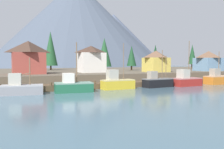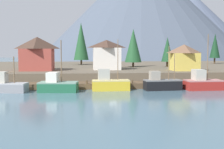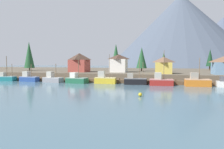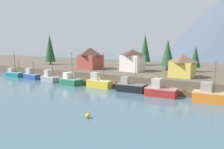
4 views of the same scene
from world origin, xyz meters
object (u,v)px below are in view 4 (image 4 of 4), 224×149
object	(u,v)px
fishing_boat_teal	(14,74)
conifer_near_right	(168,53)
channel_buoy	(88,116)
fishing_boat_orange	(211,96)
fishing_boat_yellow	(99,83)
conifer_mid_left	(195,57)
house_white	(132,60)
fishing_boat_black	(130,87)
conifer_near_left	(145,48)
fishing_boat_red	(161,90)
conifer_back_right	(50,48)
fishing_boat_blue	(32,75)
fishing_boat_grey	(50,78)
house_red	(90,58)
house_yellow	(182,66)
fishing_boat_green	(71,80)

from	to	relation	value
fishing_boat_teal	conifer_near_right	world-z (taller)	conifer_near_right
channel_buoy	fishing_boat_orange	bearing A→B (deg)	55.53
fishing_boat_yellow	conifer_mid_left	distance (m)	30.55
fishing_boat_orange	house_white	world-z (taller)	house_white
fishing_boat_black	fishing_boat_orange	bearing A→B (deg)	-5.42
fishing_boat_black	conifer_near_left	xyz separation A→B (m)	(-14.18, 38.17, 8.31)
fishing_boat_red	conifer_back_right	bearing A→B (deg)	157.15
fishing_boat_red	house_white	size ratio (longest dim) A/B	1.46
fishing_boat_yellow	fishing_boat_blue	bearing A→B (deg)	178.02
conifer_mid_left	conifer_near_right	bearing A→B (deg)	174.03
fishing_boat_yellow	conifer_back_right	bearing A→B (deg)	151.57
fishing_boat_grey	fishing_boat_blue	bearing A→B (deg)	-174.23
fishing_boat_teal	channel_buoy	bearing A→B (deg)	-26.35
fishing_boat_grey	channel_buoy	size ratio (longest dim) A/B	9.40
house_red	fishing_boat_red	bearing A→B (deg)	-26.50
fishing_boat_red	house_yellow	size ratio (longest dim) A/B	1.67
fishing_boat_red	channel_buoy	size ratio (longest dim) A/B	13.69
fishing_boat_black	channel_buoy	xyz separation A→B (m)	(3.53, -19.03, -0.74)
fishing_boat_grey	channel_buoy	world-z (taller)	fishing_boat_grey
fishing_boat_black	house_red	distance (m)	28.01
fishing_boat_teal	fishing_boat_orange	distance (m)	59.96
conifer_mid_left	fishing_boat_orange	bearing A→B (deg)	-71.41
fishing_boat_teal	fishing_boat_black	bearing A→B (deg)	-4.29
conifer_near_right	conifer_mid_left	world-z (taller)	conifer_near_right
fishing_boat_blue	fishing_boat_yellow	distance (m)	25.78
fishing_boat_green	house_red	distance (m)	17.06
fishing_boat_green	fishing_boat_red	size ratio (longest dim) A/B	0.88
house_white	fishing_boat_red	bearing A→B (deg)	-47.41
fishing_boat_teal	fishing_boat_yellow	world-z (taller)	fishing_boat_yellow
house_white	conifer_near_left	xyz separation A→B (m)	(-5.94, 21.75, 3.54)
conifer_near_left	conifer_near_right	xyz separation A→B (m)	(13.50, -12.31, -1.43)
fishing_boat_grey	house_yellow	xyz separation A→B (m)	(33.77, 12.13, 4.25)
fishing_boat_orange	house_yellow	distance (m)	15.29
house_red	fishing_boat_orange	bearing A→B (deg)	-20.67
fishing_boat_black	conifer_near_left	size ratio (longest dim) A/B	0.61
fishing_boat_grey	house_red	bearing A→B (deg)	88.91
fishing_boat_green	fishing_boat_teal	bearing A→B (deg)	-174.59
fishing_boat_yellow	fishing_boat_orange	bearing A→B (deg)	-2.93
conifer_back_right	channel_buoy	world-z (taller)	conifer_back_right
fishing_boat_yellow	house_yellow	bearing A→B (deg)	32.41
house_yellow	conifer_mid_left	size ratio (longest dim) A/B	0.75
fishing_boat_grey	house_red	distance (m)	16.16
house_white	channel_buoy	world-z (taller)	house_white
fishing_boat_green	fishing_boat_black	bearing A→B (deg)	7.98
fishing_boat_teal	fishing_boat_green	world-z (taller)	fishing_boat_green
fishing_boat_red	house_white	bearing A→B (deg)	129.63
fishing_boat_red	house_yellow	xyz separation A→B (m)	(0.83, 12.13, 4.14)
conifer_near_left	conifer_near_right	size ratio (longest dim) A/B	1.27
fishing_boat_black	channel_buoy	world-z (taller)	fishing_boat_black
fishing_boat_black	house_red	size ratio (longest dim) A/B	1.06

